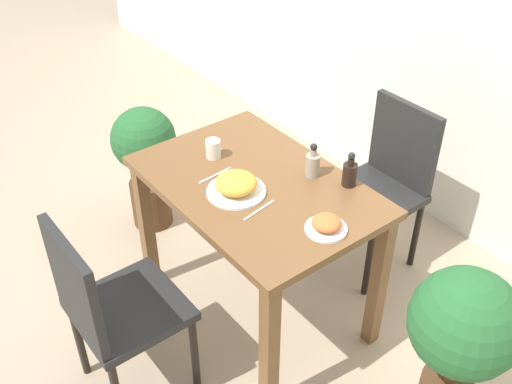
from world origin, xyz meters
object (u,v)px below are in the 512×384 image
at_px(side_plate, 326,225).
at_px(drink_cup, 213,149).
at_px(condiment_bottle, 350,173).
at_px(chair_far, 385,179).
at_px(sauce_bottle, 313,164).
at_px(chair_near, 109,306).
at_px(potted_plant_right, 462,334).
at_px(potted_plant_left, 145,156).
at_px(food_plate, 236,185).

relative_size(side_plate, drink_cup, 1.90).
xyz_separation_m(side_plate, condiment_bottle, (-0.16, 0.29, 0.03)).
relative_size(side_plate, condiment_bottle, 1.04).
bearing_deg(chair_far, sauce_bottle, -87.32).
bearing_deg(condiment_bottle, chair_near, -102.83).
height_order(chair_far, potted_plant_right, chair_far).
xyz_separation_m(chair_near, potted_plant_left, (-0.94, 0.68, -0.05)).
xyz_separation_m(chair_far, drink_cup, (-0.36, -0.80, 0.31)).
height_order(side_plate, drink_cup, drink_cup).
height_order(chair_far, condiment_bottle, condiment_bottle).
bearing_deg(drink_cup, potted_plant_right, 11.48).
height_order(drink_cup, condiment_bottle, condiment_bottle).
xyz_separation_m(chair_far, condiment_bottle, (0.17, -0.46, 0.32)).
height_order(chair_near, potted_plant_left, chair_near).
xyz_separation_m(drink_cup, sauce_bottle, (0.38, 0.26, 0.02)).
distance_m(chair_near, condiment_bottle, 1.12).
relative_size(chair_near, food_plate, 3.58).
bearing_deg(food_plate, potted_plant_right, 19.26).
bearing_deg(potted_plant_right, chair_near, -134.39).
relative_size(chair_far, condiment_bottle, 5.62).
relative_size(side_plate, potted_plant_left, 0.22).
relative_size(food_plate, potted_plant_left, 0.34).
relative_size(drink_cup, potted_plant_left, 0.12).
xyz_separation_m(food_plate, sauce_bottle, (0.10, 0.34, 0.02)).
bearing_deg(side_plate, sauce_bottle, 146.15).
distance_m(chair_near, side_plate, 0.91).
height_order(chair_near, condiment_bottle, condiment_bottle).
height_order(food_plate, condiment_bottle, condiment_bottle).
relative_size(food_plate, drink_cup, 2.87).
bearing_deg(potted_plant_left, chair_near, -35.90).
relative_size(chair_far, drink_cup, 10.29).
height_order(food_plate, sauce_bottle, sauce_bottle).
xyz_separation_m(chair_near, drink_cup, (-0.29, 0.71, 0.31)).
xyz_separation_m(chair_near, chair_far, (0.06, 1.51, 0.00)).
relative_size(chair_far, food_plate, 3.58).
height_order(chair_far, food_plate, chair_far).
height_order(side_plate, condiment_bottle, condiment_bottle).
distance_m(sauce_bottle, condiment_bottle, 0.17).
height_order(food_plate, potted_plant_left, food_plate).
bearing_deg(condiment_bottle, drink_cup, -147.92).
xyz_separation_m(drink_cup, potted_plant_left, (-0.65, -0.03, -0.36)).
distance_m(side_plate, condiment_bottle, 0.33).
xyz_separation_m(food_plate, potted_plant_left, (-0.94, 0.05, -0.35)).
bearing_deg(drink_cup, chair_near, -67.53).
distance_m(chair_far, potted_plant_left, 1.30).
bearing_deg(side_plate, potted_plant_right, 20.60).
xyz_separation_m(side_plate, potted_plant_left, (-1.35, -0.08, -0.34)).
distance_m(chair_near, chair_far, 1.51).
bearing_deg(chair_near, potted_plant_left, -35.90).
distance_m(food_plate, side_plate, 0.43).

